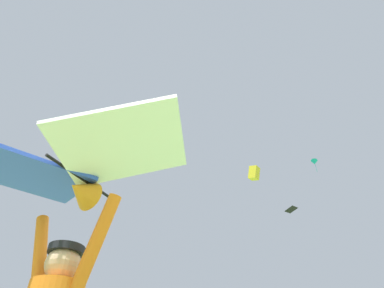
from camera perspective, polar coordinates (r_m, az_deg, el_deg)
The scene contains 4 objects.
held_stunt_kite at distance 2.67m, azimuth -19.58°, elevation -4.22°, with size 2.00×1.17×0.42m.
distant_kite_teal_far_center at distance 37.33m, azimuth 20.81°, elevation -3.05°, with size 1.00×1.03×1.60m.
distant_kite_black_high_left at distance 23.59m, azimuth 17.07°, elevation -10.93°, with size 1.00×1.01×0.29m.
distant_kite_yellow_low_right at distance 28.16m, azimuth 10.90°, elevation -5.06°, with size 1.00×0.79×1.32m.
Camera 1 is at (1.64, -1.31, 0.77)m, focal length 30.21 mm.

